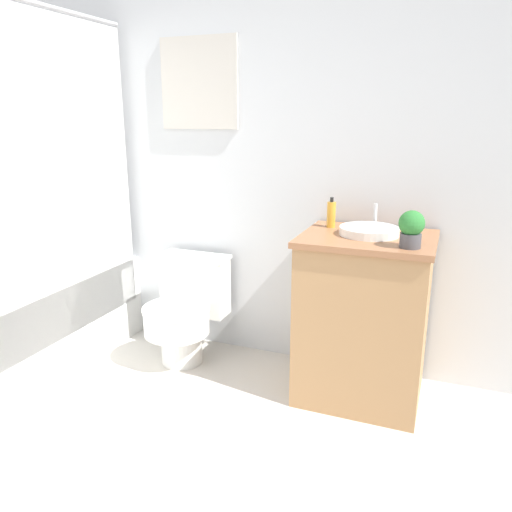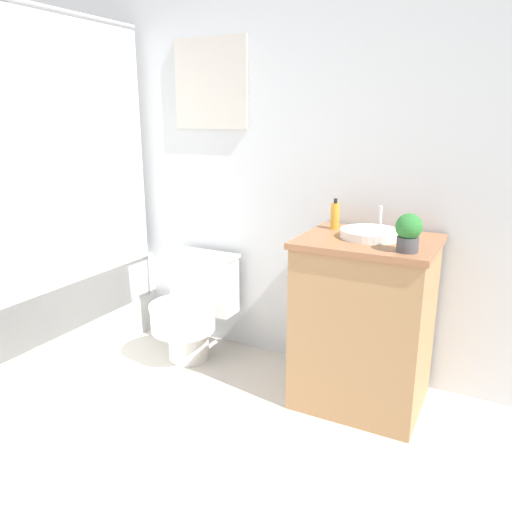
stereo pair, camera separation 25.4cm
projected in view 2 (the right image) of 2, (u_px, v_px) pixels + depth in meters
The scene contains 7 objects.
wall_back at pixel (229, 149), 3.01m from camera, with size 3.59×0.07×2.50m.
shower_area at pixel (36, 310), 3.03m from camera, with size 0.69×1.47×1.98m.
toilet at pixel (193, 307), 3.07m from camera, with size 0.44×0.52×0.63m.
vanity at pixel (364, 322), 2.53m from camera, with size 0.65×0.56×0.88m.
sink at pixel (371, 233), 2.42m from camera, with size 0.29×0.33×0.13m.
soap_bottle at pixel (335, 216), 2.60m from camera, with size 0.05×0.05×0.16m.
potted_plant at pixel (409, 232), 2.15m from camera, with size 0.12×0.12×0.17m.
Camera 2 is at (1.56, -0.23, 1.45)m, focal length 35.00 mm.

